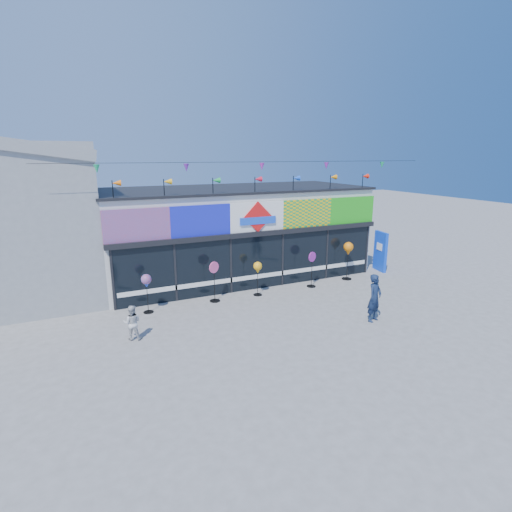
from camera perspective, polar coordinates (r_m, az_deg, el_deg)
ground at (r=14.35m, az=6.02°, el=-8.64°), size 80.00×80.00×0.00m
kite_shop at (r=18.89m, az=-3.07°, el=3.51°), size 16.00×5.70×5.31m
blue_sign at (r=20.48m, az=17.34°, el=0.65°), size 0.30×0.98×1.94m
spinner_0 at (r=14.78m, az=-15.39°, el=-3.61°), size 0.37×0.37×1.45m
spinner_1 at (r=15.53m, az=-5.97°, el=-3.51°), size 0.43×0.41×1.60m
spinner_2 at (r=16.04m, az=0.24°, el=-1.81°), size 0.36×0.36×1.41m
spinner_3 at (r=17.33m, az=7.98°, el=-1.77°), size 0.43×0.40×1.55m
spinner_4 at (r=18.54m, az=13.05°, el=0.89°), size 0.44×0.44×1.74m
adult_man at (r=14.25m, az=16.58°, el=-5.76°), size 0.71×0.59×1.66m
child at (r=13.00m, az=-17.28°, el=-9.08°), size 0.61×0.45×1.11m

